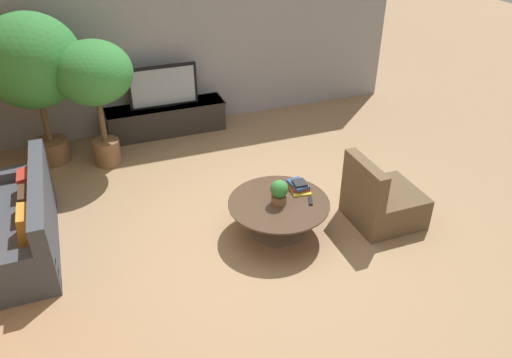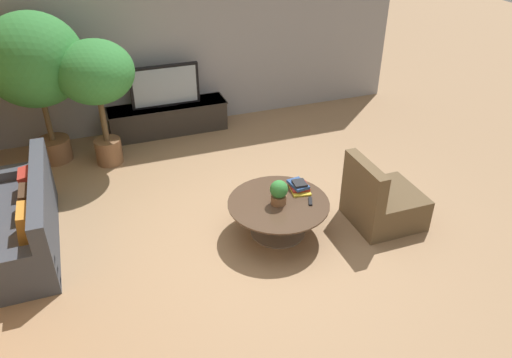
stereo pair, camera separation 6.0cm
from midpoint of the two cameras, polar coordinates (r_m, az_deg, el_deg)
ground_plane at (r=5.99m, az=-0.22°, el=-5.79°), size 24.00×24.00×0.00m
back_wall_stone at (r=8.18m, az=-8.31°, el=16.21°), size 7.40×0.12×3.00m
media_console at (r=8.24m, az=-9.81°, el=6.89°), size 1.90×0.50×0.47m
television at (r=8.03m, az=-10.16°, el=10.42°), size 1.08×0.13×0.65m
coffee_table at (r=5.78m, az=2.86°, el=-3.69°), size 1.17×1.17×0.42m
couch_by_wall at (r=6.18m, az=-25.18°, el=-4.69°), size 0.84×1.95×0.84m
armchair_wicker at (r=6.16m, az=14.41°, el=-2.61°), size 0.80×0.76×0.86m
potted_palm_tall at (r=7.42m, az=-23.82°, el=12.02°), size 1.33×1.33×2.14m
potted_palm_corner at (r=7.11m, az=-17.61°, el=11.09°), size 1.04×1.04×1.80m
potted_plant_tabletop at (r=5.61m, az=2.94°, el=-1.49°), size 0.21×0.21×0.29m
book_stack at (r=5.93m, az=5.23°, el=-0.81°), size 0.26×0.34×0.11m
remote_black at (r=5.74m, az=6.52°, el=-2.53°), size 0.10×0.16×0.02m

